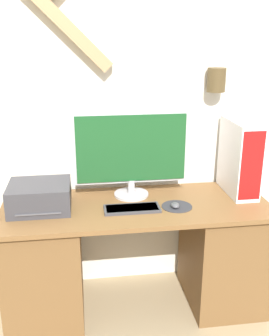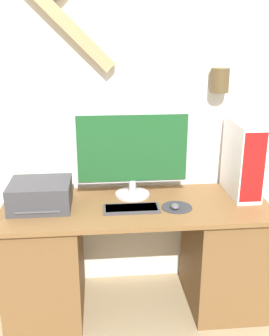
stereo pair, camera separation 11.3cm
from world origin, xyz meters
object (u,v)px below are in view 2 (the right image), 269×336
computer_tower (243,159)px  printer (40,195)px  mouse (175,206)px  keyboard (131,208)px  monitor (132,151)px

computer_tower → printer: bearing=-176.0°
mouse → computer_tower: 0.58m
printer → computer_tower: bearing=4.0°
keyboard → computer_tower: 0.82m
keyboard → computer_tower: bearing=14.2°
mouse → computer_tower: size_ratio=0.14×
monitor → mouse: bearing=-45.1°
printer → mouse: bearing=-7.3°
monitor → mouse: monitor is taller
monitor → printer: 0.65m
keyboard → computer_tower: computer_tower is taller
mouse → printer: (-0.84, 0.11, 0.06)m
printer → keyboard: bearing=-9.9°
monitor → keyboard: size_ratio=2.15×
mouse → printer: printer is taller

